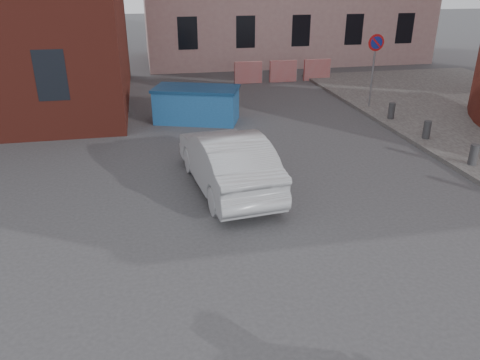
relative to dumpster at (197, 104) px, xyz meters
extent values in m
plane|color=#38383A|center=(0.61, -9.20, -0.60)|extent=(120.00, 120.00, 0.00)
cylinder|color=gray|center=(6.61, 0.30, 0.82)|extent=(0.07, 0.07, 2.60)
cylinder|color=red|center=(6.61, 0.28, 1.87)|extent=(0.60, 0.03, 0.60)
cylinder|color=navy|center=(6.61, 0.26, 1.87)|extent=(0.44, 0.03, 0.44)
cylinder|color=#3A3A3D|center=(6.61, -5.80, -0.21)|extent=(0.22, 0.22, 0.55)
cylinder|color=#3A3A3D|center=(6.61, -3.60, -0.21)|extent=(0.22, 0.22, 0.55)
cylinder|color=#3A3A3D|center=(6.61, -1.40, -0.21)|extent=(0.22, 0.22, 0.55)
cube|color=red|center=(3.11, 5.80, -0.10)|extent=(1.30, 0.18, 1.00)
cube|color=red|center=(4.81, 5.80, -0.10)|extent=(1.30, 0.18, 1.00)
cube|color=red|center=(6.51, 5.80, -0.10)|extent=(1.30, 0.18, 1.00)
cube|color=#1C4E87|center=(0.00, 0.00, -0.05)|extent=(3.07, 2.22, 1.11)
cube|color=navy|center=(0.00, 0.00, 0.55)|extent=(3.19, 2.33, 0.09)
imported|color=#A7A9AE|center=(0.07, -5.69, 0.10)|extent=(1.97, 4.41, 1.41)
camera|label=1|loc=(-1.68, -15.83, 4.12)|focal=35.00mm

